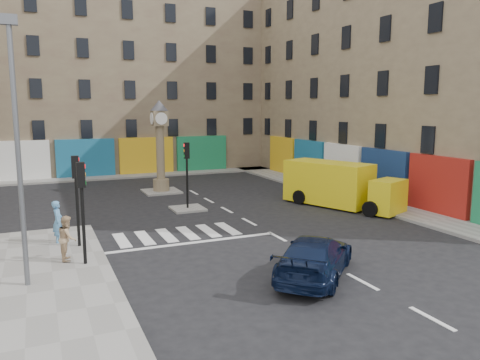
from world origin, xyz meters
TOP-DOWN VIEW (x-y plane):
  - ground at (0.00, 0.00)m, footprint 120.00×120.00m
  - sidewalk_right at (8.70, 10.00)m, footprint 2.60×30.00m
  - sidewalk_far at (-4.00, 22.20)m, footprint 32.00×2.40m
  - island_near at (-2.00, 8.00)m, footprint 1.80×1.80m
  - island_far at (-2.00, 14.00)m, footprint 2.40×2.40m
  - building_right at (15.00, 10.00)m, footprint 10.00×30.00m
  - building_far at (-4.00, 28.00)m, footprint 32.00×10.00m
  - traffic_light_left_near at (-8.30, 0.20)m, footprint 0.28×0.22m
  - traffic_light_left_far at (-8.30, 2.60)m, footprint 0.28×0.22m
  - traffic_light_island at (-2.00, 8.00)m, footprint 0.28×0.22m
  - lamp_post at (-10.20, -1.20)m, footprint 0.50×0.25m
  - clock_pillar at (-2.00, 14.00)m, footprint 1.20×1.20m
  - navy_sedan at (-1.19, -3.93)m, footprint 4.89×4.89m
  - yellow_van at (6.33, 5.32)m, footprint 4.52×7.32m
  - pedestrian_blue at (-9.04, 3.52)m, footprint 0.53×0.71m
  - pedestrian_tan at (-8.83, 0.91)m, footprint 0.72×0.87m

SIDE VIEW (x-z plane):
  - ground at x=0.00m, z-range 0.00..0.00m
  - island_near at x=-2.00m, z-range 0.00..0.12m
  - island_far at x=-2.00m, z-range 0.00..0.12m
  - sidewalk_right at x=8.70m, z-range 0.00..0.15m
  - sidewalk_far at x=-4.00m, z-range 0.00..0.15m
  - navy_sedan at x=-1.19m, z-range 0.00..1.43m
  - pedestrian_tan at x=-8.83m, z-range 0.15..1.82m
  - pedestrian_blue at x=-9.04m, z-range 0.15..1.91m
  - yellow_van at x=6.33m, z-range -0.01..2.55m
  - traffic_light_island at x=-2.00m, z-range 0.74..4.44m
  - traffic_light_left_near at x=-8.30m, z-range 0.77..4.47m
  - traffic_light_left_far at x=-8.30m, z-range 0.77..4.47m
  - clock_pillar at x=-2.00m, z-range 0.50..6.60m
  - lamp_post at x=-10.20m, z-range 0.64..8.94m
  - building_right at x=15.00m, z-range 0.00..16.00m
  - building_far at x=-4.00m, z-range 0.00..17.00m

